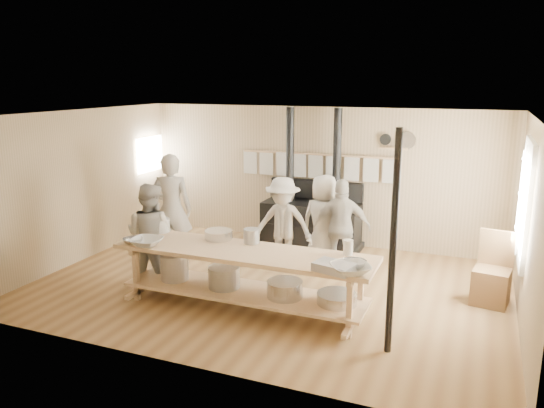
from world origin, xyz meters
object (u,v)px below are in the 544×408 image
cook_right (342,228)px  chair (491,283)px  cook_center (324,222)px  cook_far_left (172,210)px  stove (311,220)px  cook_left (150,235)px  prep_table (243,273)px  roasting_pan (334,267)px  cook_by_window (283,224)px

cook_right → chair: size_ratio=1.53×
cook_center → cook_far_left: bearing=25.1°
stove → cook_far_left: bearing=-137.0°
cook_left → cook_center: bearing=-144.5°
prep_table → cook_far_left: bearing=146.9°
cook_center → cook_left: bearing=46.1°
cook_left → roasting_pan: bearing=166.5°
roasting_pan → cook_by_window: bearing=125.6°
cook_far_left → cook_left: size_ratio=1.19×
stove → cook_far_left: stove is taller
cook_left → cook_center: size_ratio=1.01×
cook_far_left → cook_center: 2.56m
cook_right → cook_by_window: 0.96m
chair → cook_far_left: bearing=-168.0°
cook_far_left → cook_right: (2.80, 0.57, -0.17)m
cook_left → cook_far_left: bearing=-78.9°
stove → cook_left: 3.23m
cook_far_left → cook_left: (0.24, -0.98, -0.15)m
stove → cook_left: size_ratio=1.63×
stove → chair: size_ratio=2.54×
cook_center → cook_by_window: (-0.59, -0.35, -0.01)m
prep_table → chair: size_ratio=3.52×
cook_far_left → roasting_pan: bearing=134.5°
cook_right → cook_by_window: (-0.94, -0.18, -0.00)m
cook_far_left → cook_center: bearing=177.1°
cook_center → cook_by_window: 0.69m
cook_far_left → cook_center: cook_far_left is taller
cook_left → cook_right: 3.00m
cook_right → cook_far_left: bearing=-1.8°
stove → cook_center: size_ratio=1.64×
prep_table → cook_by_window: (-0.04, 1.63, 0.26)m
chair → roasting_pan: size_ratio=2.19×
cook_left → cook_by_window: size_ratio=1.02×
cook_far_left → stove: bearing=-156.8°
cook_left → roasting_pan: size_ratio=3.42×
cook_far_left → cook_left: cook_far_left is taller
chair → roasting_pan: bearing=-125.6°
roasting_pan → cook_left: bearing=168.9°
cook_right → cook_by_window: bearing=-2.5°
cook_by_window → cook_right: bearing=6.5°
roasting_pan → cook_center: bearing=109.4°
chair → cook_by_window: bearing=-173.5°
prep_table → cook_left: (-1.67, 0.26, 0.28)m
cook_center → cook_right: size_ratio=1.01×
cook_far_left → cook_by_window: 1.91m
chair → roasting_pan: 2.62m
prep_table → cook_by_window: cook_by_window is taller
cook_left → chair: size_ratio=1.56×
cook_far_left → roasting_pan: 3.62m
stove → cook_right: stove is taller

